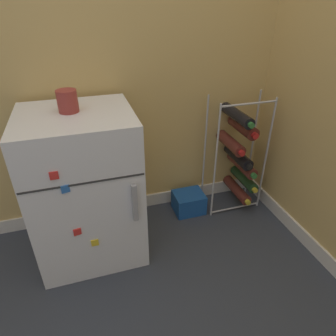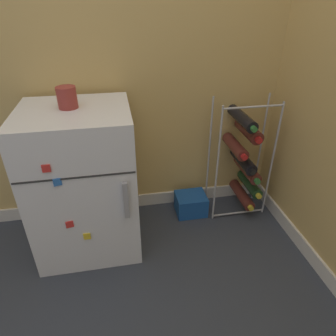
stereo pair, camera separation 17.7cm
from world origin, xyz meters
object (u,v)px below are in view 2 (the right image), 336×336
at_px(wine_rack, 244,158).
at_px(soda_box, 191,204).
at_px(fridge_top_cup, 67,98).
at_px(mini_fridge, 84,182).

bearing_deg(wine_rack, soda_box, 177.57).
distance_m(soda_box, fridge_top_cup, 1.06).
bearing_deg(wine_rack, mini_fridge, -172.55).
bearing_deg(fridge_top_cup, wine_rack, 5.77).
height_order(mini_fridge, soda_box, mini_fridge).
bearing_deg(mini_fridge, wine_rack, 7.45).
distance_m(mini_fridge, soda_box, 0.75).
bearing_deg(soda_box, mini_fridge, -167.63).
bearing_deg(soda_box, wine_rack, -2.43).
height_order(wine_rack, fridge_top_cup, fridge_top_cup).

